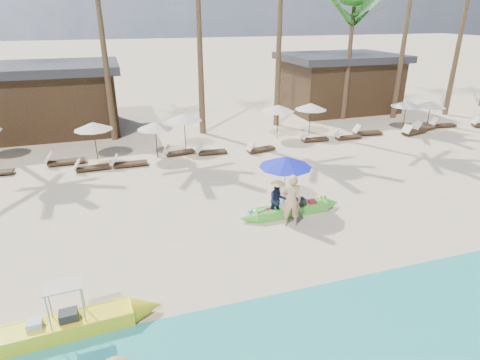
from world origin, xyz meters
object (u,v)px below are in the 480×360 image
object	(u,v)px
tourist	(291,200)
blue_umbrella	(286,162)
yellow_canoe	(61,327)
green_canoe	(291,210)

from	to	relation	value
tourist	blue_umbrella	size ratio (longest dim) A/B	0.90
yellow_canoe	tourist	bearing A→B (deg)	20.11
green_canoe	tourist	xyz separation A→B (m)	(-0.37, -0.77, 0.79)
yellow_canoe	tourist	distance (m)	8.27
green_canoe	yellow_canoe	bearing A→B (deg)	-154.59
tourist	yellow_canoe	bearing A→B (deg)	43.85
yellow_canoe	green_canoe	bearing A→B (deg)	23.68
yellow_canoe	tourist	size ratio (longest dim) A/B	2.73
tourist	green_canoe	bearing A→B (deg)	-95.46
tourist	blue_umbrella	xyz separation A→B (m)	(0.31, 1.30, 1.00)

